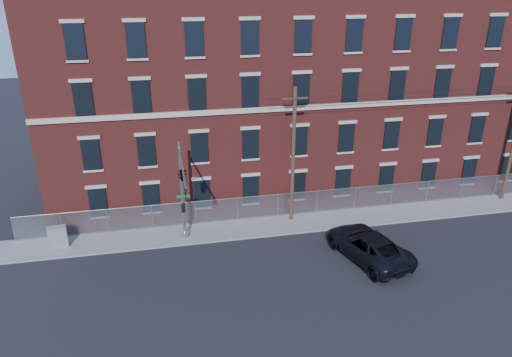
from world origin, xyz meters
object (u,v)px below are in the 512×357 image
Objects in this scene: traffic_signal_mast at (183,181)px; utility_cabinet at (58,237)px; pickup_truck at (368,245)px; utility_pole_near at (293,154)px.

traffic_signal_mast reaches higher than utility_cabinet.
traffic_signal_mast is 1.08× the size of pickup_truck.
traffic_signal_mast is 9.91m from utility_cabinet.
utility_pole_near is 1.55× the size of pickup_truck.
traffic_signal_mast reaches higher than pickup_truck.
utility_pole_near is (8.00, 3.42, -0.05)m from traffic_signal_mast.
traffic_signal_mast is at bearing -156.86° from utility_pole_near.
utility_pole_near is 8.20m from pickup_truck.
utility_pole_near reaches higher than pickup_truck.
traffic_signal_mast is 12.57m from pickup_truck.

